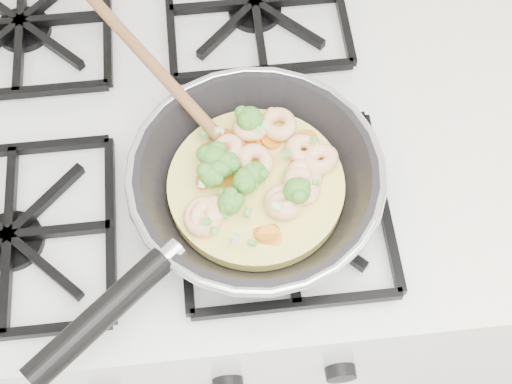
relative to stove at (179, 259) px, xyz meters
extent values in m
cube|color=white|center=(0.00, 0.00, -0.01)|extent=(0.60, 0.60, 0.90)
cube|color=black|center=(0.00, 0.00, 0.45)|extent=(0.56, 0.56, 0.02)
torus|color=silver|center=(0.12, -0.13, 0.51)|extent=(0.28, 0.28, 0.01)
cylinder|color=black|center=(-0.04, -0.27, 0.51)|extent=(0.14, 0.13, 0.03)
cylinder|color=#FEEE6E|center=(0.12, -0.13, 0.48)|extent=(0.19, 0.19, 0.02)
ellipsoid|color=brown|center=(0.09, -0.09, 0.50)|extent=(0.05, 0.06, 0.01)
cylinder|color=brown|center=(0.02, 0.02, 0.53)|extent=(0.15, 0.21, 0.04)
torus|color=#FFCC96|center=(0.19, -0.12, 0.50)|extent=(0.06, 0.06, 0.02)
torus|color=#FFCC96|center=(0.17, -0.14, 0.50)|extent=(0.06, 0.06, 0.03)
torus|color=#FFCC96|center=(0.18, -0.10, 0.50)|extent=(0.06, 0.06, 0.03)
torus|color=#FFCC96|center=(0.15, -0.17, 0.50)|extent=(0.04, 0.05, 0.02)
torus|color=#FFCC96|center=(0.17, -0.13, 0.50)|extent=(0.05, 0.05, 0.02)
torus|color=#FFCC96|center=(0.12, -0.11, 0.50)|extent=(0.06, 0.06, 0.03)
torus|color=#FFCC96|center=(0.09, -0.09, 0.50)|extent=(0.06, 0.06, 0.02)
torus|color=#FFCC96|center=(0.06, -0.17, 0.50)|extent=(0.05, 0.05, 0.02)
torus|color=#FFCC96|center=(0.12, -0.07, 0.50)|extent=(0.05, 0.05, 0.02)
torus|color=#FFCC96|center=(0.15, -0.07, 0.50)|extent=(0.06, 0.06, 0.02)
torus|color=#FFCC96|center=(0.07, -0.17, 0.50)|extent=(0.06, 0.06, 0.03)
torus|color=#FFCC96|center=(0.06, -0.17, 0.50)|extent=(0.06, 0.05, 0.03)
torus|color=#FFCC96|center=(0.15, -0.16, 0.50)|extent=(0.05, 0.06, 0.02)
ellipsoid|color=#539A32|center=(0.16, -0.16, 0.51)|extent=(0.04, 0.04, 0.03)
ellipsoid|color=#539A32|center=(0.09, -0.12, 0.51)|extent=(0.04, 0.04, 0.03)
ellipsoid|color=#539A32|center=(0.09, -0.16, 0.51)|extent=(0.03, 0.03, 0.03)
ellipsoid|color=#539A32|center=(0.08, -0.11, 0.51)|extent=(0.04, 0.04, 0.03)
ellipsoid|color=#539A32|center=(0.11, -0.14, 0.51)|extent=(0.03, 0.03, 0.03)
ellipsoid|color=#539A32|center=(0.12, -0.13, 0.51)|extent=(0.03, 0.03, 0.02)
ellipsoid|color=#539A32|center=(0.08, -0.13, 0.51)|extent=(0.04, 0.04, 0.03)
ellipsoid|color=#539A32|center=(0.12, -0.06, 0.51)|extent=(0.04, 0.04, 0.03)
cylinder|color=orange|center=(0.12, -0.09, 0.49)|extent=(0.04, 0.04, 0.01)
cylinder|color=orange|center=(0.14, -0.08, 0.49)|extent=(0.03, 0.03, 0.01)
cylinder|color=orange|center=(0.18, -0.09, 0.49)|extent=(0.03, 0.03, 0.01)
cylinder|color=orange|center=(0.12, -0.06, 0.49)|extent=(0.03, 0.03, 0.01)
cylinder|color=orange|center=(0.07, -0.12, 0.49)|extent=(0.04, 0.04, 0.01)
cylinder|color=orange|center=(0.09, -0.07, 0.49)|extent=(0.04, 0.04, 0.00)
cylinder|color=orange|center=(0.18, -0.13, 0.49)|extent=(0.03, 0.03, 0.01)
cylinder|color=orange|center=(0.09, -0.13, 0.49)|extent=(0.03, 0.03, 0.01)
cylinder|color=orange|center=(0.13, -0.20, 0.49)|extent=(0.04, 0.04, 0.01)
cylinder|color=orange|center=(0.07, -0.09, 0.49)|extent=(0.03, 0.03, 0.01)
cylinder|color=orange|center=(0.14, -0.08, 0.49)|extent=(0.03, 0.03, 0.01)
cylinder|color=orange|center=(0.17, -0.12, 0.49)|extent=(0.03, 0.03, 0.01)
cylinder|color=orange|center=(0.13, -0.19, 0.49)|extent=(0.03, 0.03, 0.01)
cylinder|color=#6AAF46|center=(0.16, -0.13, 0.51)|extent=(0.01, 0.01, 0.01)
cylinder|color=beige|center=(0.09, -0.20, 0.51)|extent=(0.01, 0.01, 0.01)
cylinder|color=#6AAF46|center=(0.19, -0.10, 0.51)|extent=(0.01, 0.01, 0.01)
cylinder|color=beige|center=(0.06, -0.13, 0.51)|extent=(0.01, 0.01, 0.01)
cylinder|color=#6AAF46|center=(0.18, -0.15, 0.51)|extent=(0.01, 0.01, 0.01)
cylinder|color=beige|center=(0.09, -0.08, 0.51)|extent=(0.01, 0.01, 0.01)
cylinder|color=#6AAF46|center=(0.12, -0.14, 0.51)|extent=(0.01, 0.01, 0.01)
cylinder|color=#6AAF46|center=(0.08, -0.15, 0.50)|extent=(0.01, 0.01, 0.01)
cylinder|color=#6AAF46|center=(0.07, -0.19, 0.51)|extent=(0.01, 0.01, 0.01)
cylinder|color=#6AAF46|center=(0.08, -0.17, 0.50)|extent=(0.01, 0.01, 0.01)
cylinder|color=#6AAF46|center=(0.07, -0.18, 0.51)|extent=(0.01, 0.01, 0.01)
cylinder|color=beige|center=(0.14, -0.07, 0.51)|extent=(0.01, 0.01, 0.01)
cylinder|color=#6AAF46|center=(0.08, -0.16, 0.51)|extent=(0.01, 0.01, 0.01)
cylinder|color=#6AAF46|center=(0.16, -0.11, 0.51)|extent=(0.01, 0.01, 0.01)
cylinder|color=#6AAF46|center=(0.13, -0.08, 0.51)|extent=(0.01, 0.01, 0.01)
cylinder|color=#6AAF46|center=(0.11, -0.17, 0.51)|extent=(0.01, 0.01, 0.01)
cylinder|color=#6AAF46|center=(0.08, -0.13, 0.51)|extent=(0.01, 0.01, 0.01)
cylinder|color=#6AAF46|center=(0.07, -0.07, 0.51)|extent=(0.01, 0.01, 0.01)
cylinder|color=beige|center=(0.14, -0.17, 0.51)|extent=(0.01, 0.01, 0.01)
cylinder|color=#6AAF46|center=(0.11, -0.21, 0.51)|extent=(0.01, 0.01, 0.01)
cylinder|color=#6AAF46|center=(0.13, -0.13, 0.51)|extent=(0.01, 0.01, 0.01)
camera|label=1|loc=(0.08, -0.50, 1.17)|focal=50.98mm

